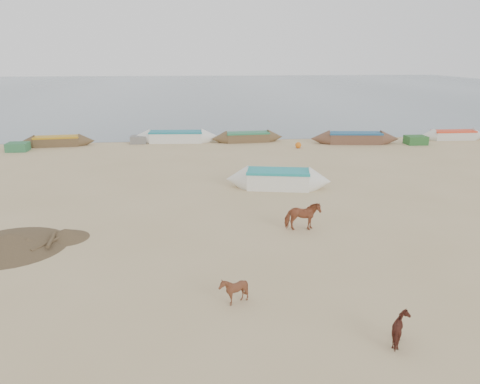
% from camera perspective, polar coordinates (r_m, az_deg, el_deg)
% --- Properties ---
extents(ground, '(140.00, 140.00, 0.00)m').
position_cam_1_polar(ground, '(16.22, 1.46, -7.37)').
color(ground, tan).
rests_on(ground, ground).
extents(sea, '(160.00, 160.00, 0.00)m').
position_cam_1_polar(sea, '(96.96, -4.84, 12.47)').
color(sea, slate).
rests_on(sea, ground).
extents(cow_adult, '(1.35, 0.63, 1.13)m').
position_cam_1_polar(cow_adult, '(18.17, 7.62, -2.95)').
color(cow_adult, '#974F31').
rests_on(cow_adult, ground).
extents(calf_front, '(0.87, 0.81, 0.81)m').
position_cam_1_polar(calf_front, '(12.95, -0.76, -11.87)').
color(calf_front, '#572E1B').
rests_on(calf_front, ground).
extents(calf_right, '(0.66, 0.76, 0.74)m').
position_cam_1_polar(calf_right, '(11.96, 19.17, -15.65)').
color(calf_right, '#54251B').
rests_on(calf_right, ground).
extents(near_canoe, '(5.50, 2.49, 0.94)m').
position_cam_1_polar(near_canoe, '(23.81, 4.66, 1.57)').
color(near_canoe, white).
rests_on(near_canoe, ground).
extents(debris_pile, '(4.65, 4.65, 0.48)m').
position_cam_1_polar(debris_pile, '(18.48, -26.25, -5.30)').
color(debris_pile, brown).
rests_on(debris_pile, ground).
extents(waterline_canoes, '(58.33, 3.91, 0.91)m').
position_cam_1_polar(waterline_canoes, '(35.70, -2.64, 6.50)').
color(waterline_canoes, brown).
rests_on(waterline_canoes, ground).
extents(beach_clutter, '(46.39, 3.98, 0.64)m').
position_cam_1_polar(beach_clutter, '(35.52, 4.96, 6.22)').
color(beach_clutter, '#306B42').
rests_on(beach_clutter, ground).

